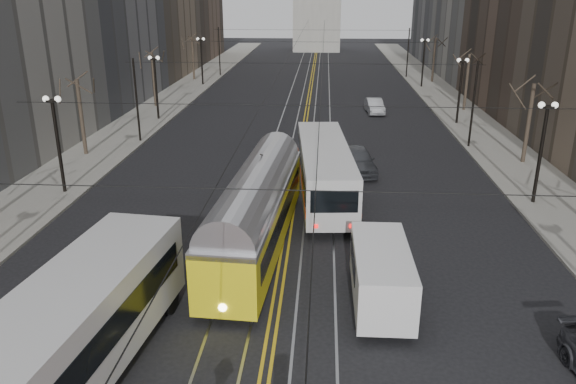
# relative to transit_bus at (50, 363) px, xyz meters

# --- Properties ---
(sidewalk_left) EXTENTS (5.00, 140.00, 0.15)m
(sidewalk_left) POSITION_rel_transit_bus_xyz_m (-9.17, 45.00, -1.64)
(sidewalk_left) COLOR gray
(sidewalk_left) RESTS_ON ground
(sidewalk_right) EXTENTS (5.00, 140.00, 0.15)m
(sidewalk_right) POSITION_rel_transit_bus_xyz_m (20.83, 45.00, -1.64)
(sidewalk_right) COLOR gray
(sidewalk_right) RESTS_ON ground
(streetcar_rails) EXTENTS (4.80, 130.00, 0.02)m
(streetcar_rails) POSITION_rel_transit_bus_xyz_m (5.83, 45.00, -1.71)
(streetcar_rails) COLOR gray
(streetcar_rails) RESTS_ON ground
(centre_lines) EXTENTS (0.42, 130.00, 0.01)m
(centre_lines) POSITION_rel_transit_bus_xyz_m (5.83, 45.00, -1.71)
(centre_lines) COLOR gold
(centre_lines) RESTS_ON ground
(lamp_posts) EXTENTS (27.60, 57.20, 5.60)m
(lamp_posts) POSITION_rel_transit_bus_xyz_m (5.83, 28.75, 1.09)
(lamp_posts) COLOR black
(lamp_posts) RESTS_ON ground
(street_trees) EXTENTS (31.68, 53.28, 5.60)m
(street_trees) POSITION_rel_transit_bus_xyz_m (5.83, 35.25, 1.09)
(street_trees) COLOR #382D23
(street_trees) RESTS_ON ground
(trolley_wires) EXTENTS (25.96, 120.00, 6.60)m
(trolley_wires) POSITION_rel_transit_bus_xyz_m (5.83, 34.83, 2.06)
(trolley_wires) COLOR black
(trolley_wires) RESTS_ON ground
(transit_bus) EXTENTS (4.35, 13.95, 3.43)m
(transit_bus) POSITION_rel_transit_bus_xyz_m (0.00, 0.00, 0.00)
(transit_bus) COLOR silver
(transit_bus) RESTS_ON ground
(streetcar) EXTENTS (3.39, 13.55, 3.16)m
(streetcar) POSITION_rel_transit_bus_xyz_m (4.52, 11.20, -0.13)
(streetcar) COLOR yellow
(streetcar) RESTS_ON ground
(rear_bus) EXTENTS (3.60, 12.36, 3.18)m
(rear_bus) POSITION_rel_transit_bus_xyz_m (7.63, 18.17, -0.13)
(rear_bus) COLOR silver
(rear_bus) RESTS_ON ground
(cargo_van) EXTENTS (2.09, 5.39, 2.38)m
(cargo_van) POSITION_rel_transit_bus_xyz_m (9.83, 6.46, -0.52)
(cargo_van) COLOR white
(cargo_van) RESTS_ON ground
(sedan_grey) EXTENTS (2.71, 5.22, 1.70)m
(sedan_grey) POSITION_rel_transit_bus_xyz_m (9.83, 23.36, -0.87)
(sedan_grey) COLOR #414449
(sedan_grey) RESTS_ON ground
(sedan_silver) EXTENTS (1.84, 4.36, 1.40)m
(sedan_silver) POSITION_rel_transit_bus_xyz_m (12.49, 42.45, -1.01)
(sedan_silver) COLOR #B6B9BF
(sedan_silver) RESTS_ON ground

